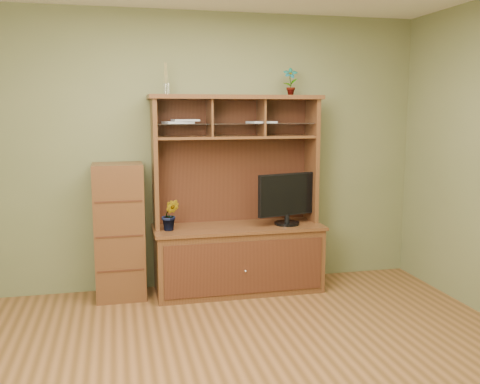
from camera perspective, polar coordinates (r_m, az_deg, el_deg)
name	(u,v)px	position (r m, az deg, el deg)	size (l,w,h in m)	color
room	(250,176)	(3.36, 1.07, 1.76)	(4.54, 4.04, 2.74)	brown
media_hutch	(238,238)	(5.24, -0.26, -4.92)	(1.66, 0.61, 1.90)	#482A14
monitor	(287,198)	(5.21, 5.06, -0.61)	(0.63, 0.25, 0.50)	black
orchid_plant	(170,215)	(5.00, -7.45, -2.44)	(0.16, 0.13, 0.29)	#27591E
top_plant	(290,81)	(5.32, 5.39, 11.66)	(0.14, 0.10, 0.27)	#396924
reed_diffuser	(166,82)	(5.07, -7.91, 11.54)	(0.06, 0.06, 0.29)	silver
magazines	(208,122)	(5.12, -3.44, 7.50)	(1.10, 0.25, 0.04)	#AEAEB3
side_cabinet	(119,231)	(5.13, -12.73, -4.11)	(0.45, 0.42, 1.27)	#482A14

